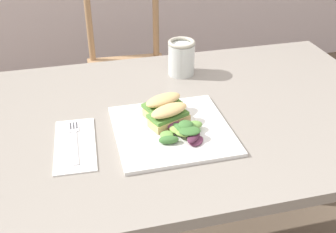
{
  "coord_description": "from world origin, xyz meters",
  "views": [
    {
      "loc": [
        -0.32,
        -0.87,
        1.35
      ],
      "look_at": [
        -0.1,
        0.04,
        0.76
      ],
      "focal_mm": 44.14,
      "sensor_mm": 36.0,
      "label": 1
    }
  ],
  "objects": [
    {
      "name": "salad_mixed_greens",
      "position": [
        -0.08,
        -0.04,
        0.77
      ],
      "size": [
        0.13,
        0.13,
        0.03
      ],
      "color": "#602D47",
      "rests_on": "plate_lunch"
    },
    {
      "name": "plate_lunch",
      "position": [
        -0.1,
        0.0,
        0.74
      ],
      "size": [
        0.3,
        0.3,
        0.01
      ],
      "primitive_type": "cube",
      "color": "white",
      "rests_on": "dining_table"
    },
    {
      "name": "mason_jar_iced_tea",
      "position": [
        0.02,
        0.33,
        0.79
      ],
      "size": [
        0.09,
        0.09,
        0.12
      ],
      "color": "#C67528",
      "rests_on": "dining_table"
    },
    {
      "name": "fork_on_napkin",
      "position": [
        -0.35,
        0.02,
        0.75
      ],
      "size": [
        0.03,
        0.19,
        0.0
      ],
      "color": "silver",
      "rests_on": "napkin_folded"
    },
    {
      "name": "sandwich_half_front",
      "position": [
        -0.1,
        0.02,
        0.78
      ],
      "size": [
        0.12,
        0.09,
        0.06
      ],
      "color": "#DBB270",
      "rests_on": "plate_lunch"
    },
    {
      "name": "dining_table",
      "position": [
        -0.04,
        0.09,
        0.61
      ],
      "size": [
        1.26,
        0.8,
        0.74
      ],
      "color": "gray",
      "rests_on": "ground"
    },
    {
      "name": "sandwich_half_back",
      "position": [
        -0.1,
        0.08,
        0.78
      ],
      "size": [
        0.12,
        0.09,
        0.06
      ],
      "color": "#DBB270",
      "rests_on": "plate_lunch"
    },
    {
      "name": "napkin_folded",
      "position": [
        -0.35,
        0.0,
        0.74
      ],
      "size": [
        0.11,
        0.23,
        0.0
      ],
      "primitive_type": "cube",
      "rotation": [
        0.0,
        0.0,
        -0.05
      ],
      "color": "white",
      "rests_on": "dining_table"
    },
    {
      "name": "chair_wooden_far",
      "position": [
        -0.06,
        1.03,
        0.45
      ],
      "size": [
        0.42,
        0.42,
        0.87
      ],
      "color": "tan",
      "rests_on": "ground"
    }
  ]
}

